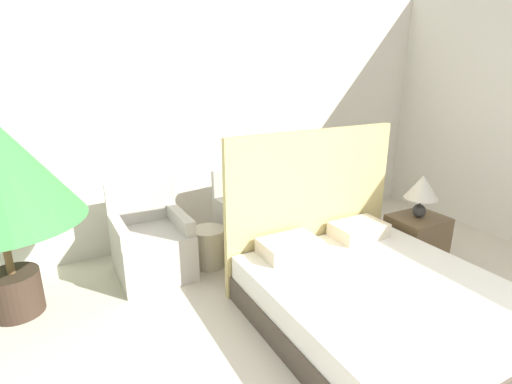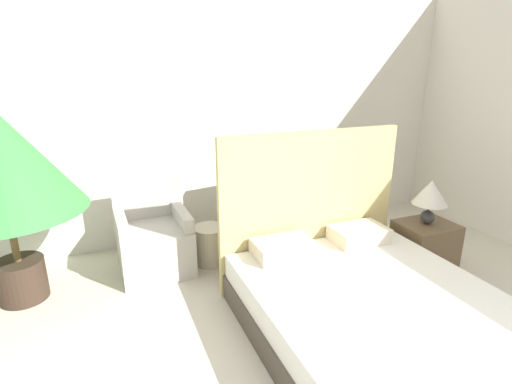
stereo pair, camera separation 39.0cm
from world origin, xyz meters
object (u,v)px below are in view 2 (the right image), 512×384
Objects in this scene: bed at (362,298)px; armchair_near_window_left at (154,243)px; armchair_near_window_right at (257,227)px; nightstand at (424,245)px; side_table at (210,245)px; table_lamp at (431,194)px.

armchair_near_window_left is (-1.37, 1.59, 0.02)m from bed.
nightstand is at bearing -38.33° from armchair_near_window_right.
side_table is at bearing 155.87° from nightstand.
armchair_near_window_right is 2.00× the size of table_lamp.
table_lamp is at bearing -22.02° from armchair_near_window_left.
side_table is at bearing -8.15° from armchair_near_window_left.
armchair_near_window_left is at bearing 175.32° from armchair_near_window_right.
side_table is at bearing -177.88° from armchair_near_window_right.
armchair_near_window_right is 1.66× the size of nightstand.
bed is 2.10m from armchair_near_window_left.
bed is at bearing -153.12° from table_lamp.
armchair_near_window_right is at bearing 98.61° from bed.
table_lamp is (1.46, -0.98, 0.50)m from armchair_near_window_right.
bed is at bearing -50.63° from armchair_near_window_left.
bed is 4.86× the size of side_table.
side_table is (-0.81, 1.53, -0.07)m from bed.
table_lamp is (1.22, 0.62, 0.52)m from bed.
bed is 3.55× the size of nightstand.
nightstand is 0.55m from table_lamp.
armchair_near_window_right is 1.83m from table_lamp.
armchair_near_window_left is 2.27× the size of side_table.
bed reaches higher than side_table.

